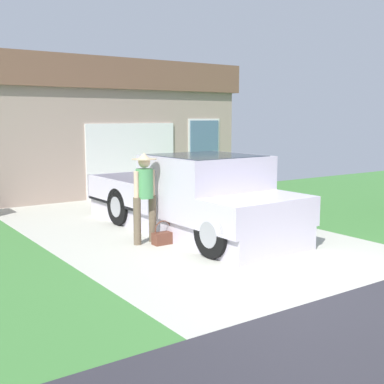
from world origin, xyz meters
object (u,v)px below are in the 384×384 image
person_with_hat (145,191)px  house_with_garage (58,126)px  pickup_truck (200,199)px  handbag (163,237)px

person_with_hat → house_with_garage: size_ratio=0.17×
person_with_hat → house_with_garage: house_with_garage is taller
pickup_truck → handbag: (-1.03, -0.29, -0.57)m
person_with_hat → handbag: 0.92m
pickup_truck → person_with_hat: size_ratio=3.18×
pickup_truck → handbag: 1.21m
house_with_garage → handbag: bearing=-98.2°
pickup_truck → handbag: size_ratio=12.01×
house_with_garage → pickup_truck: bearing=-91.5°
person_with_hat → house_with_garage: 8.60m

